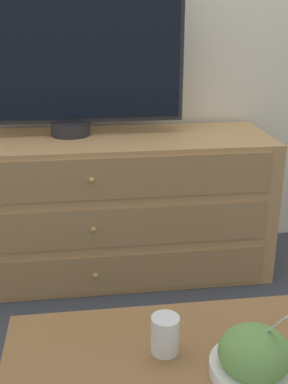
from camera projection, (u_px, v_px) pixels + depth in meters
ground_plane at (74, 245)px, 2.61m from camera, size 12.00×12.00×0.00m
dresser at (92, 207)px, 2.25m from camera, size 1.64×0.51×0.66m
tv at (66, 49)px, 2.06m from camera, size 1.02×0.18×0.73m
takeout_bowl at (254, 357)px, 1.11m from camera, size 0.20×0.20×0.19m
drink_cup at (165, 337)px, 1.18m from camera, size 0.07×0.07×0.10m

